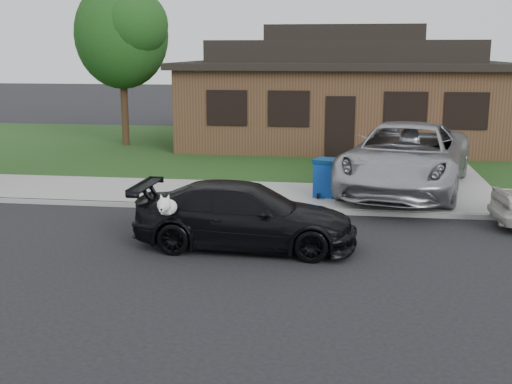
# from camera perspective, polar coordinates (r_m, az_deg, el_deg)

# --- Properties ---
(ground) EXTENTS (120.00, 120.00, 0.00)m
(ground) POSITION_cam_1_polar(r_m,az_deg,el_deg) (12.81, -11.70, -5.18)
(ground) COLOR black
(ground) RESTS_ON ground
(sidewalk) EXTENTS (60.00, 3.00, 0.12)m
(sidewalk) POSITION_cam_1_polar(r_m,az_deg,el_deg) (17.41, -6.19, -0.08)
(sidewalk) COLOR gray
(sidewalk) RESTS_ON ground
(curb) EXTENTS (60.00, 0.12, 0.12)m
(curb) POSITION_cam_1_polar(r_m,az_deg,el_deg) (16.00, -7.51, -1.24)
(curb) COLOR gray
(curb) RESTS_ON ground
(lawn) EXTENTS (60.00, 13.00, 0.13)m
(lawn) POSITION_cam_1_polar(r_m,az_deg,el_deg) (25.11, -1.70, 3.88)
(lawn) COLOR #193814
(lawn) RESTS_ON ground
(driveway) EXTENTS (4.50, 13.00, 0.14)m
(driveway) POSITION_cam_1_polar(r_m,az_deg,el_deg) (21.85, 12.62, 2.29)
(driveway) COLOR gray
(driveway) RESTS_ON ground
(sedan) EXTENTS (4.45, 2.17, 1.28)m
(sedan) POSITION_cam_1_polar(r_m,az_deg,el_deg) (12.66, -1.00, -2.10)
(sedan) COLOR black
(sedan) RESTS_ON ground
(minivan) EXTENTS (4.29, 6.88, 1.78)m
(minivan) POSITION_cam_1_polar(r_m,az_deg,el_deg) (17.67, 13.18, 3.04)
(minivan) COLOR #A2A4A9
(minivan) RESTS_ON driveway
(recycling_bin) EXTENTS (0.74, 0.74, 0.99)m
(recycling_bin) POSITION_cam_1_polar(r_m,az_deg,el_deg) (16.60, 6.28, 1.28)
(recycling_bin) COLOR navy
(recycling_bin) RESTS_ON sidewalk
(house) EXTENTS (12.60, 8.60, 4.65)m
(house) POSITION_cam_1_polar(r_m,az_deg,el_deg) (26.51, 7.68, 8.73)
(house) COLOR #422B1C
(house) RESTS_ON ground
(tree_0) EXTENTS (3.78, 3.60, 6.34)m
(tree_0) POSITION_cam_1_polar(r_m,az_deg,el_deg) (25.81, -11.62, 13.70)
(tree_0) COLOR #332114
(tree_0) RESTS_ON ground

